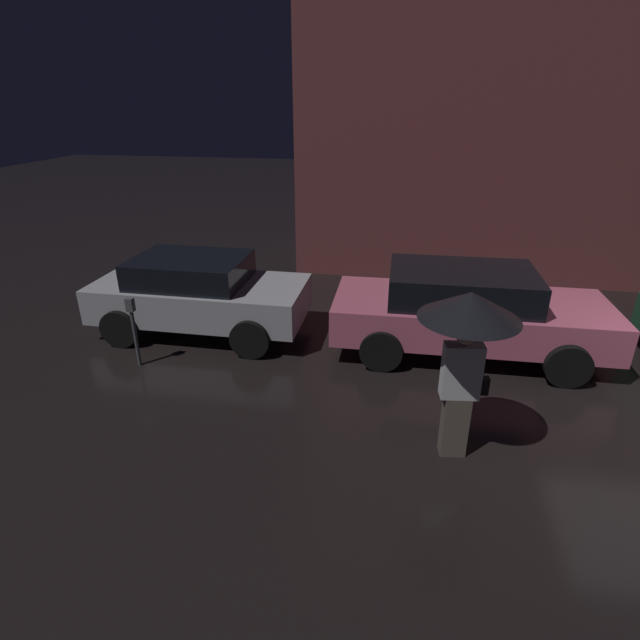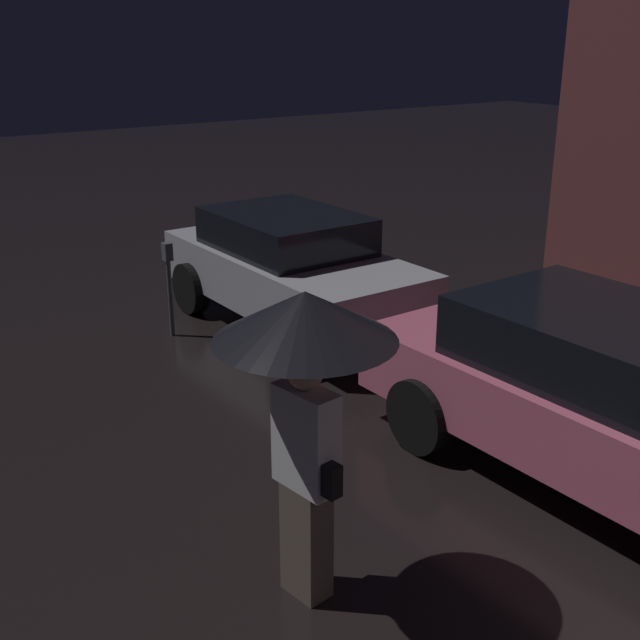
# 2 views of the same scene
# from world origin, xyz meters

# --- Properties ---
(building_facade_left) EXTENTS (8.34, 3.00, 10.65)m
(building_facade_left) POSITION_xyz_m (-2.63, 6.50, 5.32)
(building_facade_left) COLOR brown
(building_facade_left) RESTS_ON ground
(parked_car_silver) EXTENTS (3.92, 1.95, 1.46)m
(parked_car_silver) POSITION_xyz_m (-7.82, 1.27, 0.78)
(parked_car_silver) COLOR #B7B7BF
(parked_car_silver) RESTS_ON ground
(parked_car_pink) EXTENTS (4.66, 2.04, 1.51)m
(parked_car_pink) POSITION_xyz_m (-2.95, 1.28, 0.80)
(parked_car_pink) COLOR #DB6684
(parked_car_pink) RESTS_ON ground
(pedestrian_with_umbrella) EXTENTS (1.16, 1.16, 2.18)m
(pedestrian_with_umbrella) POSITION_xyz_m (-3.30, -1.60, 1.75)
(pedestrian_with_umbrella) COLOR #66564C
(pedestrian_with_umbrella) RESTS_ON ground
(parking_meter) EXTENTS (0.12, 0.10, 1.21)m
(parking_meter) POSITION_xyz_m (-8.34, -0.20, 0.75)
(parking_meter) COLOR #4C5154
(parking_meter) RESTS_ON ground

